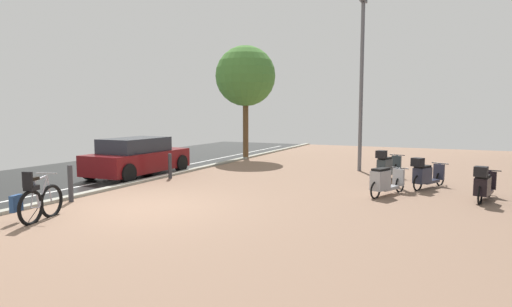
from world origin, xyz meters
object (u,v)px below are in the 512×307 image
(bicycle_foreground, at_px, (38,202))
(street_tree, at_px, (246,76))
(scooter_mid, at_px, (387,166))
(parked_car_near, at_px, (138,157))
(lamp_post, at_px, (362,77))
(scooter_far, at_px, (384,181))
(scooter_extra, at_px, (425,174))
(scooter_near, at_px, (484,185))
(bollard_far, at_px, (170,166))
(bollard_near, at_px, (70,184))

(bicycle_foreground, bearing_deg, street_tree, 95.70)
(scooter_mid, height_order, parked_car_near, parked_car_near)
(scooter_mid, bearing_deg, lamp_post, 123.79)
(scooter_far, height_order, street_tree, street_tree)
(scooter_far, xyz_separation_m, street_tree, (-7.32, 6.57, 3.48))
(bicycle_foreground, relative_size, scooter_extra, 0.82)
(bicycle_foreground, bearing_deg, scooter_far, 42.55)
(scooter_far, bearing_deg, scooter_near, 8.04)
(scooter_extra, bearing_deg, scooter_near, -41.21)
(lamp_post, xyz_separation_m, street_tree, (-5.77, 1.98, 0.35))
(street_tree, xyz_separation_m, bollard_far, (0.35, -6.49, -3.46))
(bicycle_foreground, bearing_deg, lamp_post, 65.92)
(bollard_near, distance_m, bollard_far, 4.10)
(parked_car_near, bearing_deg, lamp_post, 33.16)
(scooter_mid, distance_m, lamp_post, 3.79)
(bicycle_foreground, xyz_separation_m, scooter_mid, (5.80, 8.34, 0.07))
(scooter_far, relative_size, lamp_post, 0.26)
(scooter_mid, relative_size, lamp_post, 0.28)
(scooter_far, bearing_deg, bollard_far, 179.31)
(scooter_mid, xyz_separation_m, bollard_near, (-6.66, -6.75, -0.00))
(scooter_far, height_order, bollard_near, bollard_near)
(scooter_mid, bearing_deg, bollard_far, -158.32)
(scooter_near, xyz_separation_m, lamp_post, (-3.90, 4.26, 3.10))
(scooter_mid, distance_m, street_tree, 8.69)
(bollard_near, bearing_deg, bollard_far, 90.00)
(scooter_extra, xyz_separation_m, street_tree, (-8.24, 4.99, 3.45))
(parked_car_near, bearing_deg, bollard_near, -71.25)
(bicycle_foreground, xyz_separation_m, bollard_near, (-0.86, 1.59, 0.07))
(bicycle_foreground, relative_size, bollard_far, 1.60)
(scooter_far, height_order, parked_car_near, parked_car_near)
(bollard_far, bearing_deg, scooter_far, -0.69)
(bicycle_foreground, height_order, bollard_near, bicycle_foreground)
(scooter_far, xyz_separation_m, parked_car_near, (-8.37, 0.13, 0.24))
(scooter_extra, xyz_separation_m, lamp_post, (-2.47, 3.01, 3.10))
(parked_car_near, relative_size, street_tree, 0.74)
(bollard_near, bearing_deg, scooter_near, 25.01)
(bollard_far, bearing_deg, bicycle_foreground, -81.39)
(scooter_far, height_order, bollard_far, bollard_far)
(scooter_near, height_order, scooter_far, scooter_near)
(bollard_near, bearing_deg, lamp_post, 57.81)
(street_tree, bearing_deg, scooter_near, -32.84)
(scooter_near, height_order, scooter_mid, scooter_mid)
(scooter_extra, distance_m, lamp_post, 4.98)
(scooter_far, bearing_deg, bollard_near, -150.05)
(scooter_mid, bearing_deg, bicycle_foreground, -124.83)
(bollard_far, bearing_deg, scooter_mid, 21.68)
(bicycle_foreground, relative_size, lamp_post, 0.21)
(bicycle_foreground, distance_m, bollard_near, 1.81)
(scooter_near, distance_m, lamp_post, 6.55)
(lamp_post, bearing_deg, parked_car_near, -146.84)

